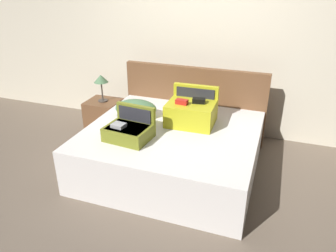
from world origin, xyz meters
TOP-DOWN VIEW (x-y plane):
  - ground_plane at (0.00, 0.00)m, footprint 12.00×12.00m
  - back_wall at (0.00, 1.65)m, footprint 8.00×0.10m
  - bed at (0.00, 0.40)m, footprint 1.83×1.69m
  - headboard at (0.00, 1.28)m, footprint 1.87×0.08m
  - hard_case_large at (0.15, 0.63)m, footprint 0.53×0.46m
  - hard_case_medium at (-0.35, 0.06)m, footprint 0.47×0.40m
  - pillow_near_headboard at (-0.51, 0.59)m, footprint 0.53×0.38m
  - nightstand at (-1.20, 0.99)m, footprint 0.44×0.40m
  - table_lamp at (-1.20, 0.99)m, footprint 0.19×0.19m

SIDE VIEW (x-z plane):
  - ground_plane at x=0.00m, z-range 0.00..0.00m
  - nightstand at x=-1.20m, z-range 0.00..0.47m
  - bed at x=0.00m, z-range 0.00..0.51m
  - headboard at x=0.00m, z-range 0.00..0.98m
  - hard_case_medium at x=-0.35m, z-range 0.45..0.76m
  - pillow_near_headboard at x=-0.51m, z-range 0.51..0.72m
  - hard_case_large at x=0.15m, z-range 0.46..0.85m
  - table_lamp at x=-1.20m, z-range 0.58..0.95m
  - back_wall at x=0.00m, z-range 0.00..2.60m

